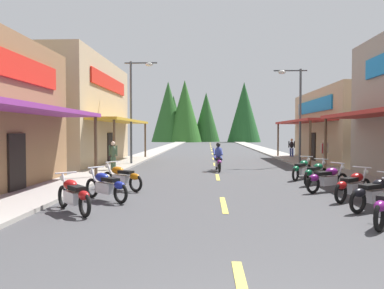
{
  "coord_description": "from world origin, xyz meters",
  "views": [
    {
      "loc": [
        -0.48,
        -2.75,
        2.14
      ],
      "look_at": [
        -1.64,
        24.26,
        1.22
      ],
      "focal_mm": 34.1,
      "sensor_mm": 36.0,
      "label": 1
    }
  ],
  "objects_px": {
    "streetlamp_left": "(136,99)",
    "motorcycle_parked_right_4": "(316,173)",
    "streetlamp_right": "(295,103)",
    "motorcycle_parked_left_2": "(122,177)",
    "rider_cruising_lead": "(218,159)",
    "motorcycle_parked_left_0": "(74,194)",
    "pedestrian_waiting": "(324,152)",
    "motorcycle_parked_left_1": "(106,185)",
    "motorcycle_parked_right_5": "(302,169)",
    "pedestrian_strolling": "(113,154)",
    "motorcycle_parked_right_1": "(375,193)",
    "motorcycle_parked_right_3": "(327,178)",
    "motorcycle_parked_right_2": "(353,185)",
    "pedestrian_by_shop": "(292,147)",
    "pedestrian_browsing": "(325,152)"
  },
  "relations": [
    {
      "from": "streetlamp_left",
      "to": "motorcycle_parked_right_4",
      "type": "relative_size",
      "value": 3.92
    },
    {
      "from": "streetlamp_right",
      "to": "motorcycle_parked_right_4",
      "type": "xyz_separation_m",
      "value": [
        -1.18,
        -8.56,
        -3.52
      ]
    },
    {
      "from": "motorcycle_parked_right_4",
      "to": "pedestrian_waiting",
      "type": "height_order",
      "value": "pedestrian_waiting"
    },
    {
      "from": "motorcycle_parked_left_1",
      "to": "pedestrian_waiting",
      "type": "bearing_deg",
      "value": -94.77
    },
    {
      "from": "motorcycle_parked_right_1",
      "to": "pedestrian_strolling",
      "type": "relative_size",
      "value": 1.13
    },
    {
      "from": "motorcycle_parked_right_3",
      "to": "motorcycle_parked_right_5",
      "type": "xyz_separation_m",
      "value": [
        -0.04,
        3.36,
        0.0
      ]
    },
    {
      "from": "pedestrian_browsing",
      "to": "motorcycle_parked_right_1",
      "type": "bearing_deg",
      "value": -36.19
    },
    {
      "from": "streetlamp_left",
      "to": "motorcycle_parked_right_3",
      "type": "distance_m",
      "value": 14.08
    },
    {
      "from": "motorcycle_parked_right_2",
      "to": "rider_cruising_lead",
      "type": "xyz_separation_m",
      "value": [
        -3.95,
        8.51,
        0.17
      ]
    },
    {
      "from": "motorcycle_parked_right_3",
      "to": "pedestrian_waiting",
      "type": "bearing_deg",
      "value": 41.2
    },
    {
      "from": "motorcycle_parked_right_4",
      "to": "motorcycle_parked_left_2",
      "type": "xyz_separation_m",
      "value": [
        -7.56,
        -1.7,
        0.0
      ]
    },
    {
      "from": "pedestrian_browsing",
      "to": "motorcycle_parked_left_0",
      "type": "bearing_deg",
      "value": -65.5
    },
    {
      "from": "pedestrian_strolling",
      "to": "motorcycle_parked_left_0",
      "type": "bearing_deg",
      "value": 34.07
    },
    {
      "from": "motorcycle_parked_left_0",
      "to": "streetlamp_right",
      "type": "bearing_deg",
      "value": -74.94
    },
    {
      "from": "motorcycle_parked_right_2",
      "to": "pedestrian_browsing",
      "type": "relative_size",
      "value": 0.98
    },
    {
      "from": "pedestrian_browsing",
      "to": "motorcycle_parked_right_5",
      "type": "bearing_deg",
      "value": -51.98
    },
    {
      "from": "motorcycle_parked_right_3",
      "to": "rider_cruising_lead",
      "type": "xyz_separation_m",
      "value": [
        -3.7,
        6.84,
        0.17
      ]
    },
    {
      "from": "motorcycle_parked_right_5",
      "to": "rider_cruising_lead",
      "type": "bearing_deg",
      "value": 82.04
    },
    {
      "from": "motorcycle_parked_left_0",
      "to": "motorcycle_parked_left_1",
      "type": "distance_m",
      "value": 1.73
    },
    {
      "from": "motorcycle_parked_left_2",
      "to": "rider_cruising_lead",
      "type": "relative_size",
      "value": 0.85
    },
    {
      "from": "motorcycle_parked_right_1",
      "to": "rider_cruising_lead",
      "type": "bearing_deg",
      "value": 79.8
    },
    {
      "from": "motorcycle_parked_left_2",
      "to": "motorcycle_parked_left_0",
      "type": "bearing_deg",
      "value": 118.34
    },
    {
      "from": "pedestrian_waiting",
      "to": "pedestrian_browsing",
      "type": "bearing_deg",
      "value": -49.46
    },
    {
      "from": "motorcycle_parked_right_3",
      "to": "motorcycle_parked_left_2",
      "type": "relative_size",
      "value": 1.02
    },
    {
      "from": "streetlamp_left",
      "to": "pedestrian_browsing",
      "type": "bearing_deg",
      "value": -8.42
    },
    {
      "from": "streetlamp_right",
      "to": "motorcycle_parked_right_5",
      "type": "bearing_deg",
      "value": -100.84
    },
    {
      "from": "motorcycle_parked_right_1",
      "to": "motorcycle_parked_left_1",
      "type": "xyz_separation_m",
      "value": [
        -7.71,
        1.12,
        0.0
      ]
    },
    {
      "from": "streetlamp_right",
      "to": "motorcycle_parked_left_2",
      "type": "height_order",
      "value": "streetlamp_right"
    },
    {
      "from": "streetlamp_right",
      "to": "rider_cruising_lead",
      "type": "bearing_deg",
      "value": -144.9
    },
    {
      "from": "motorcycle_parked_right_1",
      "to": "rider_cruising_lead",
      "type": "xyz_separation_m",
      "value": [
        -3.97,
        9.95,
        0.17
      ]
    },
    {
      "from": "motorcycle_parked_right_1",
      "to": "streetlamp_right",
      "type": "bearing_deg",
      "value": 53.67
    },
    {
      "from": "motorcycle_parked_left_2",
      "to": "pedestrian_by_shop",
      "type": "distance_m",
      "value": 20.01
    },
    {
      "from": "streetlamp_left",
      "to": "motorcycle_parked_right_1",
      "type": "relative_size",
      "value": 3.58
    },
    {
      "from": "streetlamp_left",
      "to": "motorcycle_parked_left_0",
      "type": "distance_m",
      "value": 14.44
    },
    {
      "from": "motorcycle_parked_right_3",
      "to": "pedestrian_by_shop",
      "type": "height_order",
      "value": "pedestrian_by_shop"
    },
    {
      "from": "rider_cruising_lead",
      "to": "motorcycle_parked_right_2",
      "type": "bearing_deg",
      "value": -159.2
    },
    {
      "from": "streetlamp_right",
      "to": "motorcycle_parked_left_0",
      "type": "distance_m",
      "value": 17.11
    },
    {
      "from": "streetlamp_left",
      "to": "motorcycle_parked_right_5",
      "type": "distance_m",
      "value": 11.84
    },
    {
      "from": "motorcycle_parked_right_2",
      "to": "pedestrian_by_shop",
      "type": "relative_size",
      "value": 1.05
    },
    {
      "from": "motorcycle_parked_right_3",
      "to": "motorcycle_parked_right_1",
      "type": "bearing_deg",
      "value": -116.92
    },
    {
      "from": "streetlamp_left",
      "to": "pedestrian_waiting",
      "type": "relative_size",
      "value": 3.92
    },
    {
      "from": "streetlamp_left",
      "to": "rider_cruising_lead",
      "type": "relative_size",
      "value": 3.12
    },
    {
      "from": "motorcycle_parked_right_1",
      "to": "motorcycle_parked_right_2",
      "type": "relative_size",
      "value": 1.11
    },
    {
      "from": "motorcycle_parked_right_4",
      "to": "pedestrian_strolling",
      "type": "xyz_separation_m",
      "value": [
        -9.47,
        4.35,
        0.46
      ]
    },
    {
      "from": "motorcycle_parked_right_1",
      "to": "motorcycle_parked_left_0",
      "type": "xyz_separation_m",
      "value": [
        -8.11,
        -0.57,
        0.0
      ]
    },
    {
      "from": "motorcycle_parked_left_2",
      "to": "rider_cruising_lead",
      "type": "height_order",
      "value": "rider_cruising_lead"
    },
    {
      "from": "motorcycle_parked_left_1",
      "to": "motorcycle_parked_right_5",
      "type": "bearing_deg",
      "value": -105.28
    },
    {
      "from": "motorcycle_parked_left_2",
      "to": "pedestrian_strolling",
      "type": "height_order",
      "value": "pedestrian_strolling"
    },
    {
      "from": "pedestrian_browsing",
      "to": "motorcycle_parked_right_4",
      "type": "bearing_deg",
      "value": -45.12
    },
    {
      "from": "motorcycle_parked_left_0",
      "to": "motorcycle_parked_left_2",
      "type": "distance_m",
      "value": 3.8
    }
  ]
}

